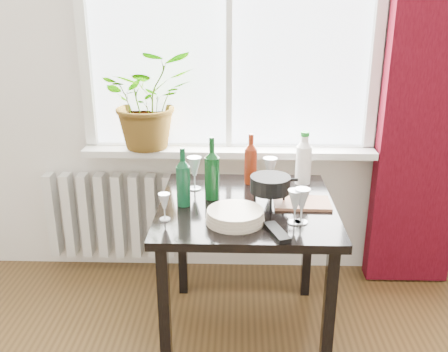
{
  "coord_description": "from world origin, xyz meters",
  "views": [
    {
      "loc": [
        0.06,
        -0.69,
        1.7
      ],
      "look_at": [
        -0.01,
        1.55,
        0.88
      ],
      "focal_mm": 40.0,
      "sensor_mm": 36.0,
      "label": 1
    }
  ],
  "objects_px": {
    "table": "(246,221)",
    "tv_remote": "(277,232)",
    "fondue_pot": "(270,191)",
    "plate_stack": "(235,216)",
    "wineglass_back_left": "(194,173)",
    "wine_bottle_left": "(183,177)",
    "wineglass_back_center": "(270,173)",
    "radiator": "(111,215)",
    "wine_bottle_right": "(212,168)",
    "cleaning_bottle": "(304,158)",
    "cutting_board": "(302,203)",
    "wineglass_front_right": "(295,206)",
    "bottle_amber": "(251,158)",
    "wineglass_front_left": "(164,207)",
    "wineglass_far_right": "(302,205)",
    "potted_plant": "(149,99)"
  },
  "relations": [
    {
      "from": "potted_plant",
      "to": "wineglass_far_right",
      "type": "height_order",
      "value": "potted_plant"
    },
    {
      "from": "radiator",
      "to": "fondue_pot",
      "type": "distance_m",
      "value": 1.24
    },
    {
      "from": "wine_bottle_right",
      "to": "wine_bottle_left",
      "type": "bearing_deg",
      "value": -145.94
    },
    {
      "from": "wine_bottle_right",
      "to": "fondue_pot",
      "type": "xyz_separation_m",
      "value": [
        0.28,
        -0.09,
        -0.08
      ]
    },
    {
      "from": "cutting_board",
      "to": "wineglass_back_left",
      "type": "bearing_deg",
      "value": 160.49
    },
    {
      "from": "potted_plant",
      "to": "cutting_board",
      "type": "relative_size",
      "value": 2.11
    },
    {
      "from": "wineglass_back_center",
      "to": "fondue_pot",
      "type": "height_order",
      "value": "wineglass_back_center"
    },
    {
      "from": "table",
      "to": "potted_plant",
      "type": "xyz_separation_m",
      "value": [
        -0.56,
        0.6,
        0.48
      ]
    },
    {
      "from": "radiator",
      "to": "wineglass_back_left",
      "type": "xyz_separation_m",
      "value": [
        0.58,
        -0.44,
        0.45
      ]
    },
    {
      "from": "radiator",
      "to": "fondue_pot",
      "type": "relative_size",
      "value": 3.61
    },
    {
      "from": "wineglass_front_right",
      "to": "wineglass_front_left",
      "type": "height_order",
      "value": "wineglass_front_right"
    },
    {
      "from": "fondue_pot",
      "to": "wineglass_far_right",
      "type": "bearing_deg",
      "value": -49.3
    },
    {
      "from": "wineglass_back_left",
      "to": "wineglass_front_left",
      "type": "distance_m",
      "value": 0.4
    },
    {
      "from": "wine_bottle_right",
      "to": "wineglass_front_left",
      "type": "distance_m",
      "value": 0.34
    },
    {
      "from": "radiator",
      "to": "wineglass_front_left",
      "type": "bearing_deg",
      "value": -59.91
    },
    {
      "from": "tv_remote",
      "to": "plate_stack",
      "type": "bearing_deg",
      "value": 128.11
    },
    {
      "from": "wine_bottle_right",
      "to": "cleaning_bottle",
      "type": "distance_m",
      "value": 0.53
    },
    {
      "from": "wineglass_far_right",
      "to": "tv_remote",
      "type": "bearing_deg",
      "value": -134.29
    },
    {
      "from": "wine_bottle_right",
      "to": "bottle_amber",
      "type": "height_order",
      "value": "wine_bottle_right"
    },
    {
      "from": "fondue_pot",
      "to": "plate_stack",
      "type": "bearing_deg",
      "value": -125.09
    },
    {
      "from": "wineglass_front_right",
      "to": "wineglass_back_left",
      "type": "height_order",
      "value": "wineglass_back_left"
    },
    {
      "from": "wineglass_back_left",
      "to": "tv_remote",
      "type": "bearing_deg",
      "value": -52.59
    },
    {
      "from": "potted_plant",
      "to": "cutting_board",
      "type": "distance_m",
      "value": 1.1
    },
    {
      "from": "radiator",
      "to": "wineglass_front_left",
      "type": "height_order",
      "value": "wineglass_front_left"
    },
    {
      "from": "cleaning_bottle",
      "to": "cutting_board",
      "type": "bearing_deg",
      "value": -96.95
    },
    {
      "from": "wineglass_front_left",
      "to": "tv_remote",
      "type": "bearing_deg",
      "value": -14.66
    },
    {
      "from": "wineglass_far_right",
      "to": "wineglass_front_left",
      "type": "distance_m",
      "value": 0.61
    },
    {
      "from": "radiator",
      "to": "wineglass_back_left",
      "type": "bearing_deg",
      "value": -37.06
    },
    {
      "from": "wine_bottle_right",
      "to": "wineglass_front_left",
      "type": "height_order",
      "value": "wine_bottle_right"
    },
    {
      "from": "fondue_pot",
      "to": "tv_remote",
      "type": "height_order",
      "value": "fondue_pot"
    },
    {
      "from": "wine_bottle_left",
      "to": "wineglass_back_center",
      "type": "relative_size",
      "value": 1.64
    },
    {
      "from": "plate_stack",
      "to": "cutting_board",
      "type": "relative_size",
      "value": 0.98
    },
    {
      "from": "wine_bottle_left",
      "to": "wine_bottle_right",
      "type": "bearing_deg",
      "value": 34.06
    },
    {
      "from": "plate_stack",
      "to": "wineglass_back_center",
      "type": "bearing_deg",
      "value": 66.68
    },
    {
      "from": "wineglass_front_right",
      "to": "wineglass_far_right",
      "type": "distance_m",
      "value": 0.03
    },
    {
      "from": "table",
      "to": "wine_bottle_left",
      "type": "bearing_deg",
      "value": -175.99
    },
    {
      "from": "bottle_amber",
      "to": "radiator",
      "type": "bearing_deg",
      "value": 158.8
    },
    {
      "from": "wineglass_far_right",
      "to": "tv_remote",
      "type": "height_order",
      "value": "wineglass_far_right"
    },
    {
      "from": "wineglass_front_right",
      "to": "cutting_board",
      "type": "height_order",
      "value": "wineglass_front_right"
    },
    {
      "from": "table",
      "to": "wine_bottle_left",
      "type": "xyz_separation_m",
      "value": [
        -0.3,
        -0.02,
        0.24
      ]
    },
    {
      "from": "wineglass_front_right",
      "to": "cutting_board",
      "type": "distance_m",
      "value": 0.23
    },
    {
      "from": "fondue_pot",
      "to": "wineglass_back_center",
      "type": "bearing_deg",
      "value": 93.56
    },
    {
      "from": "cutting_board",
      "to": "wineglass_front_right",
      "type": "bearing_deg",
      "value": -105.72
    },
    {
      "from": "table",
      "to": "wineglass_far_right",
      "type": "xyz_separation_m",
      "value": [
        0.24,
        -0.21,
        0.18
      ]
    },
    {
      "from": "radiator",
      "to": "wine_bottle_left",
      "type": "relative_size",
      "value": 2.77
    },
    {
      "from": "wine_bottle_left",
      "to": "fondue_pot",
      "type": "height_order",
      "value": "wine_bottle_left"
    },
    {
      "from": "wineglass_back_left",
      "to": "plate_stack",
      "type": "xyz_separation_m",
      "value": [
        0.22,
        -0.4,
        -0.06
      ]
    },
    {
      "from": "radiator",
      "to": "wineglass_back_center",
      "type": "xyz_separation_m",
      "value": [
        0.97,
        -0.43,
        0.45
      ]
    },
    {
      "from": "table",
      "to": "tv_remote",
      "type": "bearing_deg",
      "value": -68.91
    },
    {
      "from": "wineglass_front_right",
      "to": "wineglass_far_right",
      "type": "height_order",
      "value": "wineglass_far_right"
    }
  ]
}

